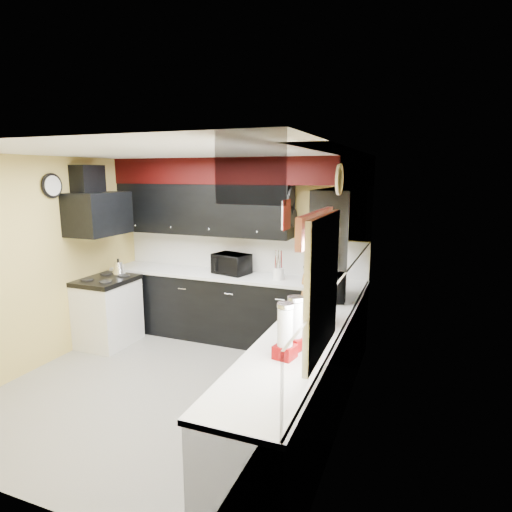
{
  "coord_description": "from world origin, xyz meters",
  "views": [
    {
      "loc": [
        2.38,
        -3.68,
        2.3
      ],
      "look_at": [
        0.6,
        0.89,
        1.35
      ],
      "focal_mm": 30.0,
      "sensor_mm": 36.0,
      "label": 1
    }
  ],
  "objects": [
    {
      "name": "cab_right",
      "position": [
        1.5,
        -0.3,
        0.45
      ],
      "size": [
        0.6,
        3.0,
        0.9
      ],
      "primitive_type": "cube",
      "color": "black",
      "rests_on": "ground"
    },
    {
      "name": "ceiling",
      "position": [
        0.0,
        0.0,
        2.5
      ],
      "size": [
        3.6,
        3.6,
        0.06
      ],
      "primitive_type": "cube",
      "color": "white",
      "rests_on": "wall_back"
    },
    {
      "name": "valance",
      "position": [
        1.73,
        -0.9,
        1.95
      ],
      "size": [
        0.04,
        0.88,
        0.2
      ],
      "primitive_type": "cube",
      "color": "red",
      "rests_on": "wall_right"
    },
    {
      "name": "deco_plate",
      "position": [
        1.77,
        -0.35,
        2.25
      ],
      "size": [
        0.03,
        0.24,
        0.24
      ],
      "primitive_type": null,
      "color": "white",
      "rests_on": "wall_right"
    },
    {
      "name": "splash_right",
      "position": [
        1.79,
        0.0,
        1.19
      ],
      "size": [
        0.02,
        3.6,
        0.5
      ],
      "primitive_type": "cube",
      "color": "white",
      "rests_on": "counter_right"
    },
    {
      "name": "cab_back",
      "position": [
        0.0,
        1.5,
        0.45
      ],
      "size": [
        3.6,
        0.6,
        0.9
      ],
      "primitive_type": "cube",
      "color": "black",
      "rests_on": "ground"
    },
    {
      "name": "upper_back",
      "position": [
        -0.5,
        1.62,
        1.8
      ],
      "size": [
        2.6,
        0.35,
        0.7
      ],
      "primitive_type": "cube",
      "color": "black",
      "rests_on": "wall_back"
    },
    {
      "name": "dispenser_b",
      "position": [
        1.5,
        -0.81,
        1.14
      ],
      "size": [
        0.17,
        0.17,
        0.4
      ],
      "primitive_type": null,
      "rotation": [
        0.0,
        0.0,
        -0.19
      ],
      "color": "#5E040C",
      "rests_on": "counter_right"
    },
    {
      "name": "hood_duct",
      "position": [
        -1.68,
        0.75,
        2.2
      ],
      "size": [
        0.24,
        0.4,
        0.4
      ],
      "primitive_type": "cube",
      "color": "black",
      "rests_on": "wall_left"
    },
    {
      "name": "knife_block",
      "position": [
        1.1,
        1.53,
        1.06
      ],
      "size": [
        0.14,
        0.17,
        0.23
      ],
      "primitive_type": "cube",
      "rotation": [
        0.0,
        0.0,
        -0.26
      ],
      "color": "black",
      "rests_on": "counter_back"
    },
    {
      "name": "utensil_crock",
      "position": [
        0.69,
        1.45,
        1.02
      ],
      "size": [
        0.18,
        0.18,
        0.15
      ],
      "primitive_type": "cylinder",
      "rotation": [
        0.0,
        0.0,
        -0.31
      ],
      "color": "white",
      "rests_on": "counter_back"
    },
    {
      "name": "toaster_oven",
      "position": [
        -0.02,
        1.53,
        1.08
      ],
      "size": [
        0.55,
        0.5,
        0.27
      ],
      "primitive_type": "imported",
      "rotation": [
        0.0,
        0.0,
        -0.25
      ],
      "color": "black",
      "rests_on": "counter_back"
    },
    {
      "name": "wall_back",
      "position": [
        0.0,
        1.8,
        1.25
      ],
      "size": [
        3.6,
        0.06,
        2.5
      ],
      "primitive_type": "cube",
      "color": "#E0C666",
      "rests_on": "ground"
    },
    {
      "name": "clock",
      "position": [
        -1.77,
        0.25,
        2.15
      ],
      "size": [
        0.03,
        0.3,
        0.3
      ],
      "primitive_type": null,
      "color": "black",
      "rests_on": "wall_left"
    },
    {
      "name": "wall_right",
      "position": [
        1.8,
        0.0,
        1.25
      ],
      "size": [
        0.06,
        3.6,
        2.5
      ],
      "primitive_type": "cube",
      "color": "#E0C666",
      "rests_on": "ground"
    },
    {
      "name": "wall_left",
      "position": [
        -1.8,
        0.0,
        1.25
      ],
      "size": [
        0.06,
        3.6,
        2.5
      ],
      "primitive_type": "cube",
      "color": "#E0C666",
      "rests_on": "ground"
    },
    {
      "name": "soffit_right",
      "position": [
        1.62,
        -0.18,
        2.33
      ],
      "size": [
        0.36,
        3.24,
        0.35
      ],
      "primitive_type": "cube",
      "color": "black",
      "rests_on": "wall_right"
    },
    {
      "name": "window",
      "position": [
        1.79,
        -0.9,
        1.55
      ],
      "size": [
        0.03,
        0.86,
        0.96
      ],
      "primitive_type": null,
      "color": "white",
      "rests_on": "wall_right"
    },
    {
      "name": "ground",
      "position": [
        0.0,
        0.0,
        0.0
      ],
      "size": [
        3.6,
        3.6,
        0.0
      ],
      "primitive_type": "plane",
      "color": "gray",
      "rests_on": "ground"
    },
    {
      "name": "hood",
      "position": [
        -1.55,
        0.75,
        1.78
      ],
      "size": [
        0.5,
        0.78,
        0.55
      ],
      "primitive_type": "cube",
      "color": "black",
      "rests_on": "wall_left"
    },
    {
      "name": "pan_low",
      "position": [
        0.82,
        1.68,
        1.72
      ],
      "size": [
        0.03,
        0.24,
        0.42
      ],
      "primitive_type": null,
      "color": "black",
      "rests_on": "upper_back"
    },
    {
      "name": "cooktop",
      "position": [
        -1.5,
        0.75,
        0.89
      ],
      "size": [
        0.62,
        0.77,
        0.06
      ],
      "primitive_type": "cube",
      "color": "black",
      "rests_on": "stove"
    },
    {
      "name": "splash_back",
      "position": [
        0.0,
        1.79,
        1.19
      ],
      "size": [
        3.6,
        0.02,
        0.5
      ],
      "primitive_type": "cube",
      "color": "white",
      "rests_on": "counter_back"
    },
    {
      "name": "microwave",
      "position": [
        1.47,
        0.87,
        1.09
      ],
      "size": [
        0.47,
        0.61,
        0.3
      ],
      "primitive_type": "imported",
      "rotation": [
        0.0,
        0.0,
        1.76
      ],
      "color": "black",
      "rests_on": "counter_right"
    },
    {
      "name": "dispenser_a",
      "position": [
        1.52,
        -0.62,
        1.14
      ],
      "size": [
        0.19,
        0.19,
        0.4
      ],
      "primitive_type": null,
      "rotation": [
        0.0,
        0.0,
        -0.34
      ],
      "color": "maroon",
      "rests_on": "counter_right"
    },
    {
      "name": "upper_right",
      "position": [
        1.62,
        0.9,
        1.8
      ],
      "size": [
        0.35,
        1.8,
        0.7
      ],
      "primitive_type": "cube",
      "color": "black",
      "rests_on": "wall_right"
    },
    {
      "name": "soffit_back",
      "position": [
        0.0,
        1.62,
        2.33
      ],
      "size": [
        3.6,
        0.36,
        0.35
      ],
      "primitive_type": "cube",
      "color": "black",
      "rests_on": "wall_back"
    },
    {
      "name": "pan_mid",
      "position": [
        0.82,
        1.42,
        1.75
      ],
      "size": [
        0.03,
        0.28,
        0.46
      ],
      "primitive_type": null,
      "color": "black",
      "rests_on": "upper_back"
    },
    {
      "name": "stove",
      "position": [
        -1.5,
        0.75,
        0.43
      ],
      "size": [
        0.6,
        0.75,
        0.86
      ],
      "primitive_type": "cube",
      "color": "white",
      "rests_on": "ground"
    },
    {
      "name": "baskets",
      "position": [
        1.52,
        0.05,
        1.18
      ],
      "size": [
        0.27,
        0.27,
        0.5
      ],
      "primitive_type": null,
      "color": "brown",
      "rests_on": "upper_right"
    },
    {
      "name": "pan_top",
      "position": [
        0.82,
        1.55,
        2.0
      ],
      "size": [
        0.03,
        0.22,
        0.4
      ],
      "primitive_type": null,
      "color": "black",
      "rests_on": "upper_back"
    },
    {
      "name": "counter_right",
      "position": [
        1.5,
        -0.3,
        0.92
      ],
      "size": [
        0.64,
        3.02,
        0.04
      ],
      "primitive_type": "cube",
      "color": "white",
      "rests_on": "cab_right"
    },
    {
      "name": "cut_board",
      "position": [
        0.83,
        1.3,
        1.8
      ],
      "size": [
        0.03,
        0.26,
        0.35
      ],
      "primitive_type": "cube",
      "color": "white",
      "rests_on": "upper_back"
    },
    {
      "name": "counter_back",
      "position": [
        0.0,
        1.5,
        0.92
      ],
      "size": [
        3.62,
        0.64,
        0.04
      ],
      "primitive_type": "cube",
      "color": "white",
      "rests_on": "cab_back"
    },
    {
      "name": "kettle",
      "position": [
        -1.51,
        1.03,
        1.0
      ],
      "size": [
        0.2,
        0.2,
        0.17
      ],
      "primitive_type": null,
      "rotation": [
        0.0,
        0.0,
        -0.06
      ],
      "color": "silver",
      "rests_on": "cooktop"
    }
  ]
}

